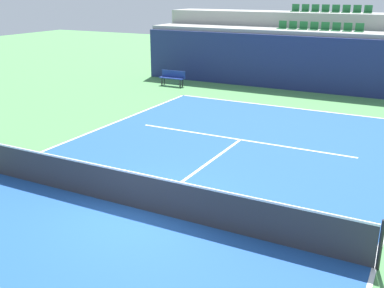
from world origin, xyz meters
The scene contains 13 objects.
ground_plane centered at (0.00, 0.00, 0.00)m, with size 80.00×80.00×0.00m, color #4C8C4C.
court_surface centered at (0.00, 0.00, 0.01)m, with size 11.00×24.00×0.01m, color #1E4C99.
baseline_far centered at (0.00, 11.95, 0.01)m, with size 11.00×0.10×0.00m, color white.
sideline_right centered at (5.45, 0.00, 0.01)m, with size 0.10×24.00×0.00m, color white.
service_line_far centered at (0.00, 6.40, 0.01)m, with size 8.26×0.10×0.00m, color white.
centre_service_line centered at (0.00, 3.20, 0.01)m, with size 0.10×6.40×0.00m, color white.
back_wall centered at (0.00, 15.98, 1.45)m, with size 19.79×0.30×2.89m, color navy.
stands_tier_lower centered at (0.00, 17.33, 1.56)m, with size 19.79×2.40×3.11m, color #9E9E99.
stands_tier_upper centered at (0.00, 19.73, 1.97)m, with size 19.79×2.40×3.95m, color #9E9E99.
seating_row_lower centered at (0.00, 17.42, 3.24)m, with size 4.60×0.44×0.44m.
seating_row_upper centered at (0.00, 19.82, 4.07)m, with size 4.60×0.44×0.44m.
tennis_net centered at (0.00, 0.00, 0.51)m, with size 11.08×0.08×1.07m.
player_bench centered at (-7.22, 13.92, 0.51)m, with size 1.50×0.40×0.85m.
Camera 1 is at (5.94, -8.64, 5.24)m, focal length 43.30 mm.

